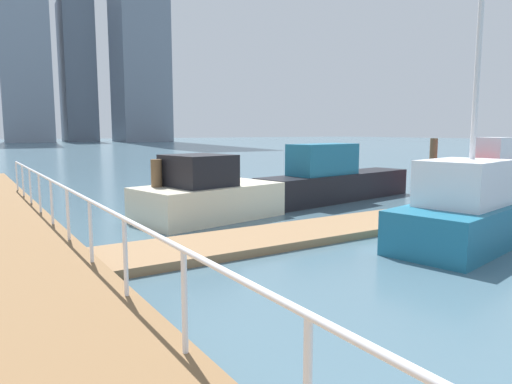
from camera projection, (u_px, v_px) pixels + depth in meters
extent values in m
plane|color=#476675|center=(117.00, 200.00, 17.65)|extent=(300.00, 300.00, 0.00)
cube|color=#93704C|center=(337.00, 228.00, 12.14)|extent=(13.49, 2.00, 0.18)
cylinder|color=white|center=(185.00, 302.00, 4.58)|extent=(0.06, 0.06, 1.05)
cylinder|color=white|center=(126.00, 257.00, 6.19)|extent=(0.06, 0.06, 1.05)
cylinder|color=white|center=(91.00, 231.00, 7.79)|extent=(0.06, 0.06, 1.05)
cylinder|color=white|center=(68.00, 214.00, 9.40)|extent=(0.06, 0.06, 1.05)
cylinder|color=white|center=(52.00, 202.00, 11.01)|extent=(0.06, 0.06, 1.05)
cylinder|color=white|center=(40.00, 193.00, 12.61)|extent=(0.06, 0.06, 1.05)
cylinder|color=white|center=(30.00, 186.00, 14.22)|extent=(0.06, 0.06, 1.05)
cylinder|color=white|center=(23.00, 180.00, 15.83)|extent=(0.06, 0.06, 1.05)
cylinder|color=white|center=(17.00, 176.00, 17.44)|extent=(0.06, 0.06, 1.05)
cylinder|color=white|center=(105.00, 208.00, 6.92)|extent=(0.06, 24.97, 0.06)
cylinder|color=brown|center=(433.00, 163.00, 21.82)|extent=(0.34, 0.34, 2.26)
cylinder|color=brown|center=(157.00, 191.00, 13.26)|extent=(0.31, 0.31, 1.80)
cube|color=red|center=(500.00, 176.00, 20.75)|extent=(5.22, 2.06, 1.20)
cube|color=white|center=(495.00, 150.00, 20.17)|extent=(1.68, 1.33, 1.12)
cube|color=#1E6B8C|center=(468.00, 224.00, 10.70)|extent=(4.95, 2.74, 0.95)
cube|color=white|center=(464.00, 183.00, 10.31)|extent=(2.27, 1.84, 1.01)
cylinder|color=silver|center=(477.00, 69.00, 10.25)|extent=(0.12, 0.12, 6.00)
cube|color=beige|center=(209.00, 202.00, 13.81)|extent=(4.60, 2.98, 1.01)
cube|color=black|center=(198.00, 170.00, 13.44)|extent=(1.98, 2.05, 0.90)
cube|color=black|center=(337.00, 187.00, 17.63)|extent=(7.35, 2.60, 1.01)
cube|color=#1E6B8C|center=(323.00, 159.00, 16.94)|extent=(2.86, 1.60, 1.12)
cube|color=gray|center=(22.00, 16.00, 105.53)|extent=(11.24, 13.13, 56.73)
cube|color=slate|center=(77.00, 72.00, 116.66)|extent=(8.08, 14.02, 34.67)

